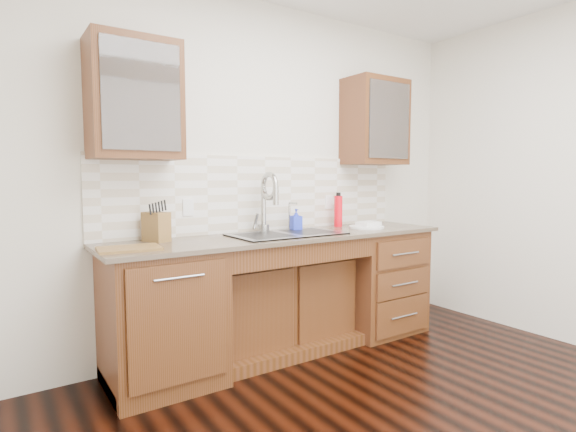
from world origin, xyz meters
TOP-DOWN VIEW (x-y plane):
  - wall_back at (0.00, 1.80)m, footprint 4.00×0.10m
  - base_cabinet_left at (-0.95, 1.44)m, footprint 0.70×0.62m
  - base_cabinet_center at (0.00, 1.53)m, footprint 1.20×0.44m
  - base_cabinet_right at (0.95, 1.44)m, footprint 0.70×0.62m
  - countertop at (0.00, 1.43)m, footprint 2.70×0.65m
  - backsplash at (0.00, 1.74)m, footprint 2.70×0.02m
  - sink at (0.00, 1.41)m, footprint 0.84×0.46m
  - faucet at (-0.07, 1.64)m, footprint 0.04×0.04m
  - filter_tap at (0.18, 1.65)m, footprint 0.02×0.02m
  - upper_cabinet_left at (-1.05, 1.58)m, footprint 0.55×0.34m
  - upper_cabinet_right at (1.05, 1.58)m, footprint 0.55×0.34m
  - outlet_left at (-0.65, 1.73)m, footprint 0.08×0.01m
  - outlet_right at (0.65, 1.73)m, footprint 0.08×0.01m
  - soap_bottle at (0.20, 1.58)m, footprint 0.09×0.09m
  - water_bottle at (0.67, 1.62)m, footprint 0.09×0.09m
  - plate at (0.80, 1.40)m, footprint 0.39×0.39m
  - dish_towel at (0.87, 1.46)m, footprint 0.20×0.15m
  - knife_block at (-0.92, 1.60)m, footprint 0.16×0.20m
  - cutting_board at (-1.17, 1.34)m, footprint 0.38×0.28m
  - cup_left_a at (-1.12, 1.58)m, footprint 0.17×0.17m
  - cup_left_b at (-0.97, 1.58)m, footprint 0.09×0.09m
  - cup_right_a at (0.98, 1.58)m, footprint 0.14×0.14m
  - cup_right_b at (1.17, 1.58)m, footprint 0.11×0.11m

SIDE VIEW (x-z plane):
  - base_cabinet_center at x=0.00m, z-range 0.00..0.70m
  - base_cabinet_left at x=-0.95m, z-range 0.00..0.88m
  - base_cabinet_right at x=0.95m, z-range 0.00..0.88m
  - sink at x=0.00m, z-range 0.73..0.92m
  - countertop at x=0.00m, z-range 0.88..0.91m
  - cutting_board at x=-1.17m, z-range 0.91..0.93m
  - plate at x=0.80m, z-range 0.91..0.93m
  - dish_towel at x=0.87m, z-range 0.93..0.96m
  - soap_bottle at x=0.20m, z-range 0.91..1.08m
  - knife_block at x=-0.92m, z-range 0.91..1.11m
  - filter_tap at x=0.18m, z-range 0.91..1.15m
  - water_bottle at x=0.67m, z-range 0.91..1.18m
  - faucet at x=-0.07m, z-range 0.91..1.31m
  - outlet_left at x=-0.65m, z-range 1.06..1.18m
  - outlet_right at x=0.65m, z-range 1.06..1.18m
  - backsplash at x=0.00m, z-range 0.91..1.50m
  - wall_back at x=0.00m, z-range 0.00..2.70m
  - cup_left_b at x=-0.97m, z-range 1.72..1.81m
  - cup_right_a at x=0.98m, z-range 1.72..1.81m
  - cup_right_b at x=1.17m, z-range 1.72..1.82m
  - cup_left_a at x=-1.12m, z-range 1.72..1.83m
  - upper_cabinet_left at x=-1.05m, z-range 1.45..2.20m
  - upper_cabinet_right at x=1.05m, z-range 1.45..2.20m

